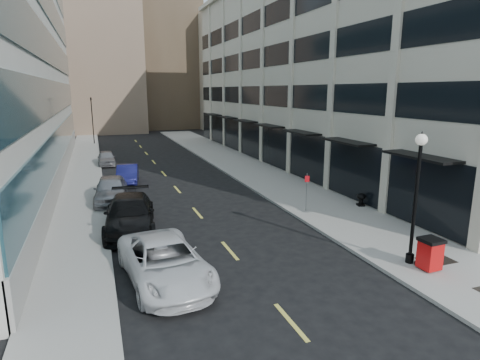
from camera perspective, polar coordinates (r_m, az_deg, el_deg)
sidewalk_right at (r=31.51m, az=4.58°, el=-0.10°), size 5.00×80.00×0.15m
sidewalk_left at (r=28.83m, az=-21.70°, el=-2.18°), size 3.00×80.00×0.15m
building_right at (r=41.45m, az=13.02°, el=15.09°), size 15.30×46.50×18.25m
skyline_tan_near at (r=76.29m, az=-19.73°, el=17.22°), size 14.00×18.00×28.00m
skyline_brown at (r=81.66m, az=-10.98°, el=19.48°), size 12.00×16.00×34.00m
skyline_tan_far at (r=86.49m, az=-26.47°, el=14.03°), size 12.00×14.00×22.00m
skyline_stone at (r=77.59m, az=-2.46°, el=14.87°), size 10.00×14.00×20.00m
grate_far at (r=18.73m, az=26.10°, el=-10.19°), size 1.40×1.00×0.01m
road_centerline at (r=26.45m, az=-7.65°, el=-2.82°), size 0.15×68.20×0.01m
traffic_signal at (r=55.97m, az=-20.44°, el=10.56°), size 0.66×0.66×6.98m
car_white_van at (r=15.42m, az=-10.65°, el=-11.33°), size 3.24×6.03×1.61m
car_black_pickup at (r=21.14m, az=-15.39°, el=-4.73°), size 3.05×6.18×1.73m
car_silver_sedan at (r=26.73m, az=-17.86°, el=-1.30°), size 2.40×5.13×1.70m
car_blue_sedan at (r=31.73m, az=-15.71°, el=0.75°), size 2.08×4.55×1.45m
car_grey_sedan at (r=40.31m, az=-18.45°, el=2.97°), size 1.61×3.99×1.36m
trash_bin at (r=17.47m, az=25.41°, el=-9.34°), size 0.82×0.90×1.28m
lamppost at (r=17.11m, az=23.83°, el=-0.97°), size 0.45×0.45×5.37m
sign_post at (r=23.35m, az=9.48°, el=-0.92°), size 0.26×0.11×2.23m
urn_planter at (r=25.38m, az=16.84°, el=-2.49°), size 0.56×0.56×0.77m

